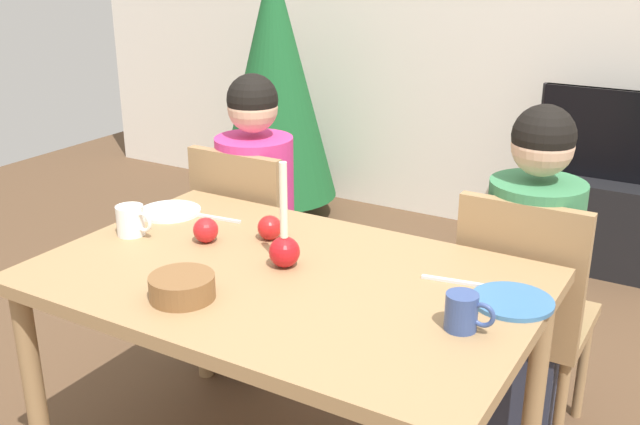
# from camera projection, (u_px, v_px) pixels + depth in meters

# --- Properties ---
(back_wall) EXTENTS (6.40, 0.10, 2.60)m
(back_wall) POSITION_uv_depth(u_px,v_px,m) (545.00, 6.00, 3.98)
(back_wall) COLOR silver
(back_wall) RESTS_ON ground
(dining_table) EXTENTS (1.40, 0.90, 0.75)m
(dining_table) POSITION_uv_depth(u_px,v_px,m) (284.00, 300.00, 2.10)
(dining_table) COLOR #99754C
(dining_table) RESTS_ON ground
(chair_left) EXTENTS (0.40, 0.40, 0.90)m
(chair_left) POSITION_uv_depth(u_px,v_px,m) (252.00, 242.00, 2.90)
(chair_left) COLOR #99754C
(chair_left) RESTS_ON ground
(chair_right) EXTENTS (0.40, 0.40, 0.90)m
(chair_right) POSITION_uv_depth(u_px,v_px,m) (523.00, 307.00, 2.39)
(chair_right) COLOR #99754C
(chair_right) RESTS_ON ground
(person_left_child) EXTENTS (0.30, 0.30, 1.17)m
(person_left_child) POSITION_uv_depth(u_px,v_px,m) (256.00, 226.00, 2.91)
(person_left_child) COLOR #33384C
(person_left_child) RESTS_ON ground
(person_right_child) EXTENTS (0.30, 0.30, 1.17)m
(person_right_child) POSITION_uv_depth(u_px,v_px,m) (528.00, 287.00, 2.40)
(person_right_child) COLOR #33384C
(person_right_child) RESTS_ON ground
(tv_stand) EXTENTS (0.64, 0.40, 0.48)m
(tv_stand) POSITION_uv_depth(u_px,v_px,m) (606.00, 223.00, 3.86)
(tv_stand) COLOR black
(tv_stand) RESTS_ON ground
(tv) EXTENTS (0.79, 0.05, 0.46)m
(tv) POSITION_uv_depth(u_px,v_px,m) (618.00, 136.00, 3.70)
(tv) COLOR black
(tv) RESTS_ON tv_stand
(christmas_tree) EXTENTS (0.74, 0.74, 1.65)m
(christmas_tree) POSITION_uv_depth(u_px,v_px,m) (275.00, 80.00, 4.37)
(christmas_tree) COLOR brown
(christmas_tree) RESTS_ON ground
(candle_centerpiece) EXTENTS (0.09, 0.09, 0.31)m
(candle_centerpiece) POSITION_uv_depth(u_px,v_px,m) (284.00, 245.00, 2.09)
(candle_centerpiece) COLOR red
(candle_centerpiece) RESTS_ON dining_table
(plate_left) EXTENTS (0.21, 0.21, 0.01)m
(plate_left) POSITION_uv_depth(u_px,v_px,m) (170.00, 211.00, 2.53)
(plate_left) COLOR silver
(plate_left) RESTS_ON dining_table
(plate_right) EXTENTS (0.21, 0.21, 0.01)m
(plate_right) POSITION_uv_depth(u_px,v_px,m) (512.00, 301.00, 1.90)
(plate_right) COLOR teal
(plate_right) RESTS_ON dining_table
(mug_left) EXTENTS (0.13, 0.09, 0.10)m
(mug_left) POSITION_uv_depth(u_px,v_px,m) (132.00, 220.00, 2.33)
(mug_left) COLOR white
(mug_left) RESTS_ON dining_table
(mug_right) EXTENTS (0.12, 0.08, 0.09)m
(mug_right) POSITION_uv_depth(u_px,v_px,m) (463.00, 312.00, 1.76)
(mug_right) COLOR #33477F
(mug_right) RESTS_ON dining_table
(fork_left) EXTENTS (0.18, 0.03, 0.01)m
(fork_left) POSITION_uv_depth(u_px,v_px,m) (217.00, 218.00, 2.47)
(fork_left) COLOR silver
(fork_left) RESTS_ON dining_table
(fork_right) EXTENTS (0.18, 0.04, 0.01)m
(fork_right) POSITION_uv_depth(u_px,v_px,m) (454.00, 281.00, 2.01)
(fork_right) COLOR silver
(fork_right) RESTS_ON dining_table
(bowl_walnuts) EXTENTS (0.17, 0.17, 0.06)m
(bowl_walnuts) POSITION_uv_depth(u_px,v_px,m) (182.00, 287.00, 1.92)
(bowl_walnuts) COLOR brown
(bowl_walnuts) RESTS_ON dining_table
(apple_near_candle) EXTENTS (0.08, 0.08, 0.08)m
(apple_near_candle) POSITION_uv_depth(u_px,v_px,m) (270.00, 228.00, 2.29)
(apple_near_candle) COLOR red
(apple_near_candle) RESTS_ON dining_table
(apple_by_left_plate) EXTENTS (0.08, 0.08, 0.08)m
(apple_by_left_plate) POSITION_uv_depth(u_px,v_px,m) (206.00, 230.00, 2.27)
(apple_by_left_plate) COLOR red
(apple_by_left_plate) RESTS_ON dining_table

